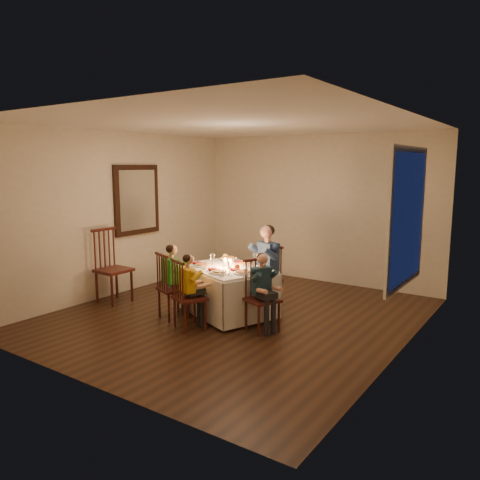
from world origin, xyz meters
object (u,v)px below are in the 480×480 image
Objects in this scene: adult at (266,306)px; child_yellow at (190,328)px; chair_near_left at (174,317)px; child_green at (174,317)px; chair_near_right at (190,328)px; chair_extra at (115,302)px; dining_table at (227,281)px; chair_adult at (266,306)px; chair_end at (262,331)px; child_teal at (262,331)px; serving_bowl at (229,260)px.

adult is 1.40m from child_yellow.
child_green reaches higher than chair_near_left.
chair_extra is (-1.72, 0.25, 0.00)m from chair_near_right.
dining_table is 0.89m from child_yellow.
chair_adult is 2.31m from chair_extra.
chair_end is at bearing -127.71° from chair_near_right.
chair_end is at bearing 0.00° from child_teal.
chair_near_left is 1.24m from chair_extra.
child_teal is 1.37m from serving_bowl.
chair_end is 1.30m from child_green.
chair_near_right is 1.73m from chair_extra.
chair_adult is at bearing -102.61° from chair_near_left.
chair_near_left is at bearing -101.44° from chair_adult.
chair_near_left is 0.75× the size of adult.
chair_extra reaches higher than child_yellow.
dining_table is 0.89m from chair_near_right.
chair_near_right is (-0.30, -1.36, 0.00)m from chair_adult.
child_teal is at bearing -38.72° from adult.
chair_end is 1.37m from serving_bowl.
serving_bowl reaches higher than dining_table.
adult reaches higher than child_teal.
child_teal is at bearing -33.22° from serving_bowl.
serving_bowl is (-0.98, 0.64, 0.70)m from child_teal.
dining_table is 1.51× the size of child_green.
chair_near_left and chair_near_right have the same top height.
dining_table is at bearing -57.67° from serving_bowl.
child_yellow is (0.47, -0.21, 0.00)m from child_green.
child_teal is (0.00, 0.00, 0.00)m from chair_end.
chair_adult is 1.40m from child_yellow.
chair_adult is 1.00× the size of chair_near_right.
chair_near_left is 0.94× the size of child_yellow.
adult is at bearing -79.45° from chair_near_right.
serving_bowl is at bearing 143.99° from dining_table.
chair_adult is 1.40m from chair_near_right.
chair_end is (0.50, -0.91, 0.00)m from chair_adult.
chair_adult is 0.89m from serving_bowl.
chair_extra is 1.89m from serving_bowl.
child_yellow is (-0.30, -1.36, 0.00)m from chair_adult.
chair_extra is at bearing -142.23° from dining_table.
dining_table is 0.95m from child_teal.
adult reaches higher than chair_adult.
child_teal is (0.50, -0.91, 0.00)m from chair_adult.
child_teal is at bearing 0.05° from dining_table.
chair_near_right is 0.52m from child_green.
chair_extra reaches higher than chair_near_right.
dining_table is 0.88m from child_green.
child_teal reaches higher than chair_near_left.
adult is 1.25× the size of child_yellow.
chair_end is 0.92m from child_yellow.
chair_extra is at bearing 118.52° from chair_end.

